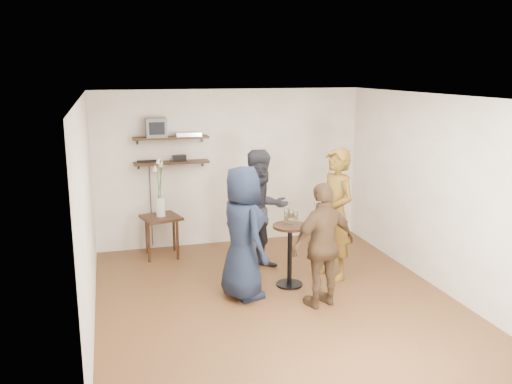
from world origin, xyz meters
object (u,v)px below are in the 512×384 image
(person_brown, at_px, (323,245))
(drinks_table, at_px, (290,247))
(radio, at_px, (179,158))
(person_dark, at_px, (262,211))
(side_table, at_px, (161,223))
(person_plaid, at_px, (335,214))
(crt_monitor, at_px, (156,128))
(dvd_deck, at_px, (188,134))
(person_navy, at_px, (243,233))

(person_brown, bearing_deg, drinks_table, -90.00)
(radio, distance_m, person_dark, 1.76)
(side_table, bearing_deg, radio, 42.41)
(side_table, bearing_deg, drinks_table, -46.97)
(side_table, bearing_deg, person_plaid, -33.91)
(radio, bearing_deg, crt_monitor, 180.00)
(side_table, relative_size, person_brown, 0.43)
(crt_monitor, bearing_deg, radio, 0.00)
(radio, bearing_deg, person_dark, -52.12)
(dvd_deck, height_order, person_dark, dvd_deck)
(dvd_deck, relative_size, person_brown, 0.25)
(crt_monitor, distance_m, dvd_deck, 0.52)
(radio, height_order, person_brown, person_brown)
(drinks_table, height_order, person_brown, person_brown)
(crt_monitor, height_order, drinks_table, crt_monitor)
(dvd_deck, height_order, person_brown, dvd_deck)
(dvd_deck, distance_m, person_dark, 1.85)
(crt_monitor, relative_size, person_brown, 0.20)
(crt_monitor, bearing_deg, side_table, -91.43)
(side_table, height_order, drinks_table, drinks_table)
(person_dark, bearing_deg, side_table, 128.95)
(radio, height_order, person_navy, person_navy)
(dvd_deck, bearing_deg, radio, 180.00)
(side_table, xyz_separation_m, person_dark, (1.37, -0.97, 0.35))
(person_plaid, bearing_deg, dvd_deck, -147.64)
(side_table, distance_m, person_dark, 1.71)
(side_table, xyz_separation_m, drinks_table, (1.56, -1.67, 0.00))
(person_brown, bearing_deg, person_dark, -89.81)
(dvd_deck, xyz_separation_m, person_dark, (0.85, -1.30, -1.00))
(dvd_deck, bearing_deg, side_table, -147.57)
(side_table, xyz_separation_m, person_plaid, (2.28, -1.53, 0.38))
(dvd_deck, bearing_deg, person_plaid, -46.46)
(drinks_table, bearing_deg, person_navy, -164.95)
(person_dark, distance_m, person_brown, 1.47)
(drinks_table, xyz_separation_m, person_navy, (-0.71, -0.19, 0.31))
(person_navy, relative_size, person_brown, 1.10)
(person_plaid, bearing_deg, person_navy, -88.07)
(dvd_deck, bearing_deg, person_navy, -81.08)
(person_plaid, height_order, person_dark, person_plaid)
(radio, relative_size, person_brown, 0.14)
(dvd_deck, height_order, person_plaid, dvd_deck)
(person_brown, bearing_deg, person_navy, -45.11)
(side_table, bearing_deg, person_brown, -53.58)
(person_navy, bearing_deg, person_brown, -134.89)
(person_plaid, relative_size, person_brown, 1.18)
(drinks_table, height_order, person_dark, person_dark)
(dvd_deck, xyz_separation_m, person_brown, (1.24, -2.71, -1.11))
(crt_monitor, bearing_deg, person_plaid, -39.29)
(side_table, distance_m, person_brown, 2.97)
(person_plaid, xyz_separation_m, person_dark, (-0.91, 0.56, -0.03))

